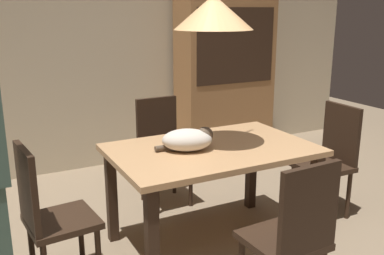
# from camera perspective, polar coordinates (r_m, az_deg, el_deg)

# --- Properties ---
(back_wall) EXTENTS (6.40, 0.10, 2.90)m
(back_wall) POSITION_cam_1_polar(r_m,az_deg,el_deg) (4.80, -11.03, 12.18)
(back_wall) COLOR beige
(back_wall) RESTS_ON ground
(dining_table) EXTENTS (1.40, 0.90, 0.75)m
(dining_table) POSITION_cam_1_polar(r_m,az_deg,el_deg) (3.08, 2.59, -4.37)
(dining_table) COLOR tan
(dining_table) RESTS_ON ground
(chair_right_side) EXTENTS (0.41, 0.41, 0.93)m
(chair_right_side) POSITION_cam_1_polar(r_m,az_deg,el_deg) (3.78, 17.60, -3.51)
(chair_right_side) COLOR black
(chair_right_side) RESTS_ON ground
(chair_near_front) EXTENTS (0.42, 0.42, 0.93)m
(chair_near_front) POSITION_cam_1_polar(r_m,az_deg,el_deg) (2.48, 13.08, -13.30)
(chair_near_front) COLOR black
(chair_near_front) RESTS_ON ground
(chair_left_side) EXTENTS (0.44, 0.44, 0.93)m
(chair_left_side) POSITION_cam_1_polar(r_m,az_deg,el_deg) (2.78, -18.33, -10.46)
(chair_left_side) COLOR black
(chair_left_side) RESTS_ON ground
(chair_far_back) EXTENTS (0.41, 0.41, 0.93)m
(chair_far_back) POSITION_cam_1_polar(r_m,az_deg,el_deg) (3.86, -3.96, -2.42)
(chair_far_back) COLOR black
(chair_far_back) RESTS_ON ground
(cat_sleeping) EXTENTS (0.41, 0.33, 0.16)m
(cat_sleeping) POSITION_cam_1_polar(r_m,az_deg,el_deg) (2.95, -0.45, -1.58)
(cat_sleeping) COLOR beige
(cat_sleeping) RESTS_ON dining_table
(pendant_lamp) EXTENTS (0.52, 0.52, 1.30)m
(pendant_lamp) POSITION_cam_1_polar(r_m,az_deg,el_deg) (2.90, 2.84, 14.88)
(pendant_lamp) COLOR #E0A86B
(hutch_bookcase) EXTENTS (1.12, 0.45, 1.85)m
(hutch_bookcase) POSITION_cam_1_polar(r_m,az_deg,el_deg) (5.07, 4.30, 6.18)
(hutch_bookcase) COLOR olive
(hutch_bookcase) RESTS_ON ground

